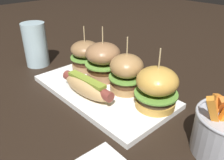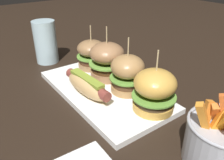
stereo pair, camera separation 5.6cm
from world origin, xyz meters
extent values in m
plane|color=black|center=(0.00, 0.00, 0.00)|extent=(3.00, 3.00, 0.00)
cube|color=white|center=(0.00, 0.00, 0.01)|extent=(0.38, 0.20, 0.01)
ellipsoid|color=tan|center=(0.00, -0.05, 0.04)|extent=(0.16, 0.06, 0.05)
cylinder|color=brown|center=(0.00, -0.05, 0.04)|extent=(0.16, 0.03, 0.02)
cube|color=olive|center=(0.00, -0.05, 0.06)|extent=(0.12, 0.03, 0.01)
cylinder|color=olive|center=(-0.13, 0.05, 0.02)|extent=(0.08, 0.08, 0.02)
cylinder|color=#4B2C1A|center=(-0.13, 0.05, 0.04)|extent=(0.08, 0.08, 0.02)
cylinder|color=#609338|center=(-0.13, 0.05, 0.05)|extent=(0.09, 0.09, 0.00)
ellipsoid|color=olive|center=(-0.13, 0.05, 0.08)|extent=(0.09, 0.09, 0.05)
cylinder|color=tan|center=(-0.13, 0.05, 0.12)|extent=(0.00, 0.00, 0.06)
cylinder|color=#966A45|center=(-0.05, 0.05, 0.02)|extent=(0.09, 0.09, 0.02)
cylinder|color=#452B13|center=(-0.05, 0.05, 0.04)|extent=(0.09, 0.09, 0.02)
cylinder|color=#6B9E3D|center=(-0.05, 0.05, 0.06)|extent=(0.10, 0.10, 0.00)
ellipsoid|color=#966A45|center=(-0.05, 0.05, 0.09)|extent=(0.10, 0.10, 0.06)
cylinder|color=tan|center=(-0.05, 0.05, 0.13)|extent=(0.00, 0.00, 0.06)
cylinder|color=#A47948|center=(0.05, 0.04, 0.02)|extent=(0.08, 0.08, 0.02)
cylinder|color=#51341F|center=(0.05, 0.04, 0.04)|extent=(0.08, 0.08, 0.02)
cylinder|color=#609338|center=(0.05, 0.04, 0.05)|extent=(0.09, 0.09, 0.00)
ellipsoid|color=#A47948|center=(0.05, 0.04, 0.08)|extent=(0.08, 0.08, 0.06)
cylinder|color=tan|center=(0.05, 0.04, 0.13)|extent=(0.00, 0.00, 0.06)
cylinder|color=gold|center=(0.14, 0.04, 0.02)|extent=(0.09, 0.09, 0.02)
cylinder|color=#453522|center=(0.14, 0.04, 0.04)|extent=(0.08, 0.08, 0.01)
cylinder|color=#609338|center=(0.14, 0.04, 0.05)|extent=(0.10, 0.10, 0.00)
ellipsoid|color=gold|center=(0.14, 0.04, 0.08)|extent=(0.09, 0.09, 0.06)
cylinder|color=tan|center=(0.14, 0.04, 0.12)|extent=(0.00, 0.00, 0.06)
cube|color=orange|center=(0.29, 0.00, 0.09)|extent=(0.03, 0.04, 0.08)
cube|color=orange|center=(0.28, 0.02, 0.08)|extent=(0.02, 0.03, 0.07)
cube|color=orange|center=(0.28, 0.03, 0.08)|extent=(0.03, 0.04, 0.07)
cube|color=orange|center=(0.30, 0.01, 0.08)|extent=(0.02, 0.04, 0.06)
cylinder|color=silver|center=(-0.29, -0.04, 0.07)|extent=(0.07, 0.07, 0.14)
camera|label=1|loc=(0.40, -0.34, 0.32)|focal=37.08mm
camera|label=2|loc=(0.44, -0.29, 0.32)|focal=37.08mm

